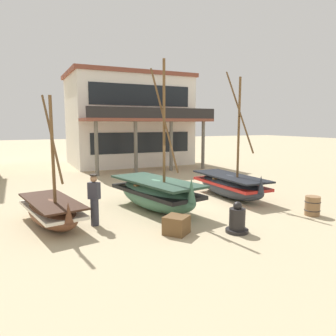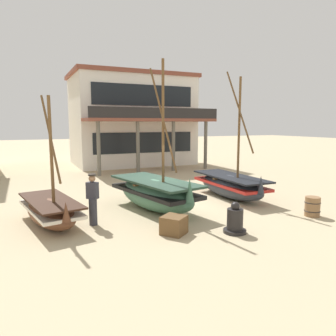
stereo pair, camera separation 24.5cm
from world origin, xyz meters
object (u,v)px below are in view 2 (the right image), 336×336
at_px(cargo_crate, 174,225).
at_px(fishing_boat_far_right, 230,185).
at_px(fishing_boat_near_left, 51,210).
at_px(fishing_boat_centre_large, 155,193).
at_px(wooden_barrel, 312,207).
at_px(harbor_building_main, 131,120).
at_px(fisherman_by_hull, 93,200).
at_px(capstan_winch, 235,221).

bearing_deg(cargo_crate, fishing_boat_far_right, 36.65).
distance_m(fishing_boat_near_left, cargo_crate, 4.12).
height_order(fishing_boat_centre_large, wooden_barrel, fishing_boat_centre_large).
bearing_deg(fishing_boat_far_right, harbor_building_main, 90.38).
bearing_deg(cargo_crate, wooden_barrel, -4.17).
distance_m(fishing_boat_centre_large, wooden_barrel, 5.72).
bearing_deg(fishing_boat_near_left, harbor_building_main, 62.48).
height_order(fisherman_by_hull, cargo_crate, fisherman_by_hull).
bearing_deg(fishing_boat_centre_large, harbor_building_main, 75.30).
xyz_separation_m(fishing_boat_centre_large, harbor_building_main, (3.73, 14.22, 2.95)).
relative_size(fisherman_by_hull, cargo_crate, 2.56).
bearing_deg(capstan_winch, fishing_boat_far_right, 56.09).
relative_size(fishing_boat_centre_large, cargo_crate, 8.40).
bearing_deg(cargo_crate, harbor_building_main, 75.89).
height_order(fishing_boat_far_right, wooden_barrel, fishing_boat_far_right).
bearing_deg(fishing_boat_centre_large, cargo_crate, -101.01).
height_order(cargo_crate, harbor_building_main, harbor_building_main).
xyz_separation_m(fishing_boat_near_left, fisherman_by_hull, (1.25, -0.63, 0.36)).
bearing_deg(fisherman_by_hull, cargo_crate, -42.72).
bearing_deg(capstan_winch, cargo_crate, 158.71).
height_order(fishing_boat_far_right, fisherman_by_hull, fishing_boat_far_right).
relative_size(fishing_boat_near_left, fishing_boat_far_right, 0.76).
height_order(fishing_boat_centre_large, cargo_crate, fishing_boat_centre_large).
xyz_separation_m(fishing_boat_centre_large, capstan_winch, (1.19, -3.42, -0.27)).
bearing_deg(fishing_boat_centre_large, fishing_boat_far_right, 7.35).
xyz_separation_m(fishing_boat_far_right, fisherman_by_hull, (-6.38, -1.37, 0.27)).
bearing_deg(wooden_barrel, fishing_boat_centre_large, 146.66).
bearing_deg(harbor_building_main, fishing_boat_centre_large, -104.70).
distance_m(fishing_boat_far_right, wooden_barrel, 3.76).
height_order(fishing_boat_far_right, cargo_crate, fishing_boat_far_right).
bearing_deg(harbor_building_main, cargo_crate, -104.11).
xyz_separation_m(wooden_barrel, cargo_crate, (-5.30, 0.39, -0.08)).
distance_m(fishing_boat_near_left, fisherman_by_hull, 1.44).
bearing_deg(fishing_boat_far_right, fishing_boat_near_left, -174.43).
bearing_deg(harbor_building_main, fishing_boat_near_left, -117.52).
distance_m(fisherman_by_hull, wooden_barrel, 7.68).
bearing_deg(fisherman_by_hull, fishing_boat_centre_large, 19.01).
bearing_deg(fishing_boat_near_left, fisherman_by_hull, -26.72).
xyz_separation_m(fishing_boat_far_right, wooden_barrel, (0.95, -3.63, -0.21)).
bearing_deg(capstan_winch, wooden_barrel, 4.57).
distance_m(fishing_boat_far_right, fisherman_by_hull, 6.53).
xyz_separation_m(fishing_boat_near_left, wooden_barrel, (8.58, -2.89, -0.13)).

